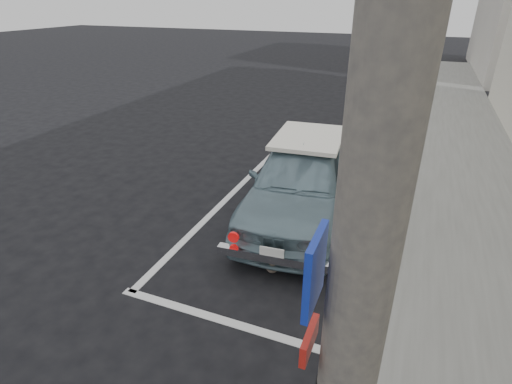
# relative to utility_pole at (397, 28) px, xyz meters

# --- Properties ---
(ground) EXTENTS (80.00, 80.00, 0.00)m
(ground) POSITION_rel_utility_pole_xyz_m (-2.05, 2.00, -3.40)
(ground) COLOR black
(ground) RESTS_ON ground
(sidewalk) EXTENTS (2.80, 40.00, 0.15)m
(sidewalk) POSITION_rel_utility_pole_xyz_m (1.15, 4.00, -3.33)
(sidewalk) COLOR slate
(sidewalk) RESTS_ON ground
(pline_rear) EXTENTS (3.00, 0.12, 0.01)m
(pline_rear) POSITION_rel_utility_pole_xyz_m (-1.55, 1.50, -3.40)
(pline_rear) COLOR silver
(pline_rear) RESTS_ON ground
(pline_front) EXTENTS (3.00, 0.12, 0.01)m
(pline_front) POSITION_rel_utility_pole_xyz_m (-1.55, 8.50, -3.40)
(pline_front) COLOR silver
(pline_front) RESTS_ON ground
(pline_side) EXTENTS (0.12, 7.00, 0.01)m
(pline_side) POSITION_rel_utility_pole_xyz_m (-2.95, 5.00, -3.40)
(pline_side) COLOR silver
(pline_side) RESTS_ON ground
(utility_pole) EXTENTS (0.44, 0.36, 7.00)m
(utility_pole) POSITION_rel_utility_pole_xyz_m (0.00, 0.00, 0.00)
(utility_pole) COLOR #4C4947
(utility_pole) RESTS_ON ground
(retro_coupe) EXTENTS (1.94, 4.15, 1.37)m
(retro_coupe) POSITION_rel_utility_pole_xyz_m (-1.47, 4.38, -2.71)
(retro_coupe) COLOR gray
(retro_coupe) RESTS_ON ground
(cat) EXTENTS (0.31, 0.44, 0.25)m
(cat) POSITION_rel_utility_pole_xyz_m (-1.39, 2.63, -3.29)
(cat) COLOR #6E5F54
(cat) RESTS_ON ground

